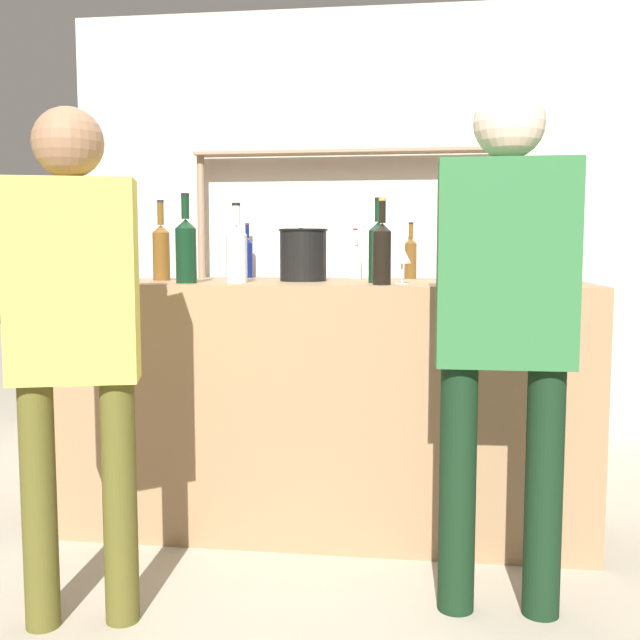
% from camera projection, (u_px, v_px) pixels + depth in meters
% --- Properties ---
extents(ground_plane, '(16.00, 16.00, 0.00)m').
position_uv_depth(ground_plane, '(320.00, 527.00, 3.32)').
color(ground_plane, '#B2A893').
extents(bar_counter, '(2.28, 0.59, 1.09)m').
position_uv_depth(bar_counter, '(320.00, 407.00, 3.27)').
color(bar_counter, '#997551').
rests_on(bar_counter, ground_plane).
extents(back_wall, '(3.88, 0.12, 2.80)m').
position_uv_depth(back_wall, '(358.00, 223.00, 5.05)').
color(back_wall, beige).
rests_on(back_wall, ground_plane).
extents(back_shelf, '(2.12, 0.18, 1.86)m').
position_uv_depth(back_shelf, '(356.00, 249.00, 4.89)').
color(back_shelf, '#897056').
rests_on(back_shelf, ground_plane).
extents(counter_bottle_0, '(0.08, 0.08, 0.36)m').
position_uv_depth(counter_bottle_0, '(161.00, 250.00, 3.37)').
color(counter_bottle_0, brown).
rests_on(counter_bottle_0, bar_counter).
extents(counter_bottle_1, '(0.08, 0.08, 0.37)m').
position_uv_depth(counter_bottle_1, '(473.00, 248.00, 3.29)').
color(counter_bottle_1, black).
rests_on(counter_bottle_1, bar_counter).
extents(counter_bottle_2, '(0.09, 0.09, 0.33)m').
position_uv_depth(counter_bottle_2, '(237.00, 252.00, 3.15)').
color(counter_bottle_2, silver).
rests_on(counter_bottle_2, bar_counter).
extents(counter_bottle_3, '(0.09, 0.09, 0.37)m').
position_uv_depth(counter_bottle_3, '(186.00, 249.00, 3.12)').
color(counter_bottle_3, black).
rests_on(counter_bottle_3, bar_counter).
extents(counter_bottle_4, '(0.07, 0.07, 0.34)m').
position_uv_depth(counter_bottle_4, '(382.00, 252.00, 2.97)').
color(counter_bottle_4, black).
rests_on(counter_bottle_4, bar_counter).
extents(counter_bottle_5, '(0.08, 0.08, 0.36)m').
position_uv_depth(counter_bottle_5, '(378.00, 250.00, 3.14)').
color(counter_bottle_5, black).
rests_on(counter_bottle_5, bar_counter).
extents(wine_glass, '(0.07, 0.07, 0.16)m').
position_uv_depth(wine_glass, '(402.00, 255.00, 3.06)').
color(wine_glass, silver).
rests_on(wine_glass, bar_counter).
extents(ice_bucket, '(0.22, 0.22, 0.23)m').
position_uv_depth(ice_bucket, '(303.00, 255.00, 3.31)').
color(ice_bucket, black).
rests_on(ice_bucket, bar_counter).
extents(cork_jar, '(0.11, 0.11, 0.13)m').
position_uv_depth(cork_jar, '(109.00, 267.00, 3.35)').
color(cork_jar, silver).
rests_on(cork_jar, bar_counter).
extents(customer_left, '(0.43, 0.28, 1.68)m').
position_uv_depth(customer_left, '(74.00, 323.00, 2.38)').
color(customer_left, brown).
rests_on(customer_left, ground_plane).
extents(customer_right, '(0.44, 0.23, 1.75)m').
position_uv_depth(customer_right, '(505.00, 310.00, 2.46)').
color(customer_right, black).
rests_on(customer_right, ground_plane).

